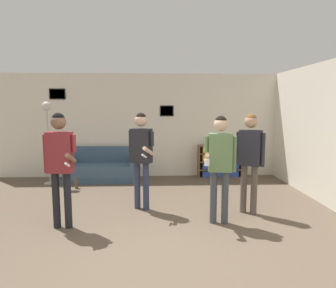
{
  "coord_description": "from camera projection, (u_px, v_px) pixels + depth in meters",
  "views": [
    {
      "loc": [
        -0.01,
        -3.28,
        1.86
      ],
      "look_at": [
        0.22,
        2.29,
        1.15
      ],
      "focal_mm": 32.0,
      "sensor_mm": 36.0,
      "label": 1
    }
  ],
  "objects": [
    {
      "name": "drinking_cup",
      "position": [
        213.0,
        143.0,
        7.78
      ],
      "size": [
        0.09,
        0.09,
        0.1
      ],
      "color": "blue",
      "rests_on": "bookshelf"
    },
    {
      "name": "bottle_on_floor",
      "position": [
        76.0,
        184.0,
        6.8
      ],
      "size": [
        0.07,
        0.07,
        0.26
      ],
      "color": "brown",
      "rests_on": "ground_plane"
    },
    {
      "name": "wall_right",
      "position": [
        323.0,
        133.0,
        5.71
      ],
      "size": [
        0.06,
        6.97,
        2.7
      ],
      "color": "silver",
      "rests_on": "ground_plane"
    },
    {
      "name": "wall_back",
      "position": [
        156.0,
        126.0,
        7.88
      ],
      "size": [
        8.72,
        0.08,
        2.7
      ],
      "color": "silver",
      "rests_on": "ground_plane"
    },
    {
      "name": "person_spectator_near_bookshelf",
      "position": [
        250.0,
        152.0,
        5.11
      ],
      "size": [
        0.43,
        0.37,
        1.74
      ],
      "color": "brown",
      "rests_on": "ground_plane"
    },
    {
      "name": "floor_lamp",
      "position": [
        47.0,
        124.0,
        7.03
      ],
      "size": [
        0.28,
        0.28,
        1.97
      ],
      "color": "#ADA89E",
      "rests_on": "ground_plane"
    },
    {
      "name": "person_watcher_holding_cup",
      "position": [
        220.0,
        158.0,
        4.66
      ],
      "size": [
        0.53,
        0.41,
        1.71
      ],
      "color": "#3D4247",
      "rests_on": "ground_plane"
    },
    {
      "name": "person_player_foreground_left",
      "position": [
        60.0,
        158.0,
        4.47
      ],
      "size": [
        0.5,
        0.49,
        1.76
      ],
      "color": "black",
      "rests_on": "ground_plane"
    },
    {
      "name": "couch",
      "position": [
        101.0,
        169.0,
        7.54
      ],
      "size": [
        1.76,
        0.8,
        0.82
      ],
      "color": "#3D5670",
      "rests_on": "ground_plane"
    },
    {
      "name": "ground_plane",
      "position": [
        157.0,
        266.0,
        3.49
      ],
      "size": [
        20.0,
        20.0,
        0.0
      ],
      "primitive_type": "plane",
      "color": "brown"
    },
    {
      "name": "bookshelf",
      "position": [
        220.0,
        161.0,
        7.85
      ],
      "size": [
        1.15,
        0.3,
        0.85
      ],
      "color": "brown",
      "rests_on": "ground_plane"
    },
    {
      "name": "person_player_foreground_center",
      "position": [
        141.0,
        150.0,
        5.32
      ],
      "size": [
        0.45,
        0.59,
        1.74
      ],
      "color": "#2D334C",
      "rests_on": "ground_plane"
    }
  ]
}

